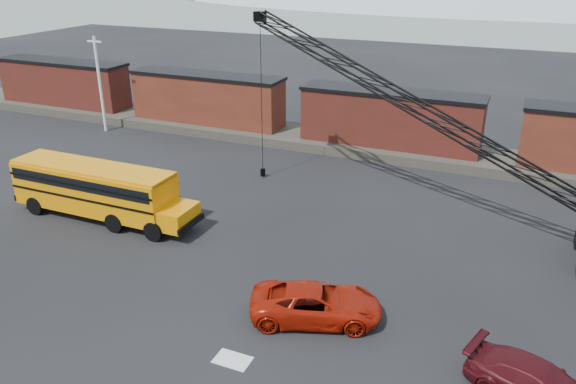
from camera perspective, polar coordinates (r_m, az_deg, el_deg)
name	(u,v)px	position (r m, az deg, el deg)	size (l,w,h in m)	color
ground	(266,302)	(25.43, -2.27, -11.10)	(160.00, 160.00, 0.00)	black
gravel_berm	(388,148)	(44.18, 10.13, 4.38)	(120.00, 5.00, 0.70)	#4C473F
boxcar_west_far	(64,82)	(59.21, -21.80, 10.30)	(13.70, 3.10, 4.17)	#531817
boxcar_west_near	(207,98)	(49.41, -8.19, 9.42)	(13.70, 3.10, 4.17)	#4E1E16
boxcar_mid	(390,118)	(43.47, 10.35, 7.39)	(13.70, 3.10, 4.17)	#531817
utility_pole	(100,83)	(50.68, -18.57, 10.42)	(1.40, 0.24, 8.00)	silver
snow_patch	(233,360)	(22.41, -5.65, -16.61)	(1.40, 0.90, 0.02)	silver
school_bus	(99,189)	(33.93, -18.64, 0.24)	(11.65, 2.65, 3.19)	orange
red_pickup	(316,303)	(24.00, 2.86, -11.23)	(2.54, 5.50, 1.53)	#A41707
maroon_suv	(538,384)	(22.03, 24.02, -17.35)	(1.99, 4.89, 1.42)	#440C12
crawler_crane	(420,109)	(31.96, 13.28, 8.17)	(25.43, 6.55, 11.17)	black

